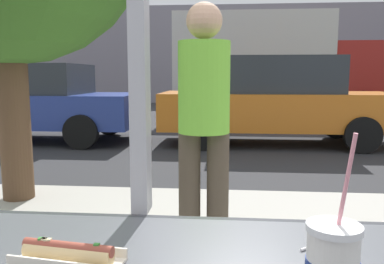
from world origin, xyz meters
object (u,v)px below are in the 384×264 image
Objects in this scene: pedestrian at (204,118)px; box_truck at (272,63)px; hotdog_tray_near at (68,254)px; parked_car_orange at (276,100)px; parked_car_blue at (33,101)px.

box_truck is at bearing 81.74° from pedestrian.
box_truck is at bearing 81.89° from hotdog_tray_near.
pedestrian is at bearing -101.34° from parked_car_orange.
parked_car_blue is 7.55m from box_truck.
box_truck is 4.02× the size of pedestrian.
parked_car_orange reaches higher than parked_car_blue.
hotdog_tray_near is 0.06× the size of parked_car_blue.
box_truck is at bearing 85.05° from parked_car_orange.
parked_car_blue is 2.64× the size of pedestrian.
hotdog_tray_near is 8.04m from parked_car_blue.
parked_car_orange is (4.98, -0.00, 0.05)m from parked_car_blue.
parked_car_orange is at bearing 78.66° from pedestrian.
pedestrian is (3.87, -5.50, 0.27)m from parked_car_blue.
hotdog_tray_near is 0.16× the size of pedestrian.
parked_car_blue is at bearing 117.14° from hotdog_tray_near.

